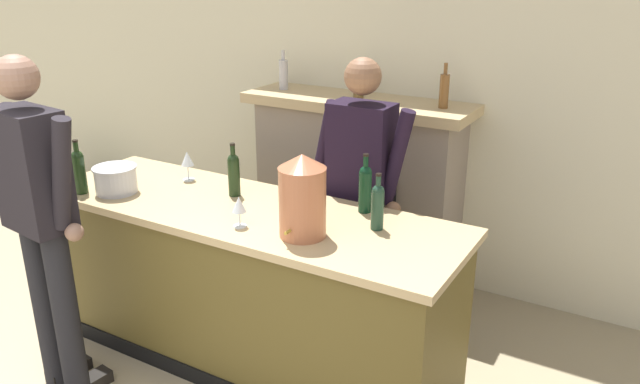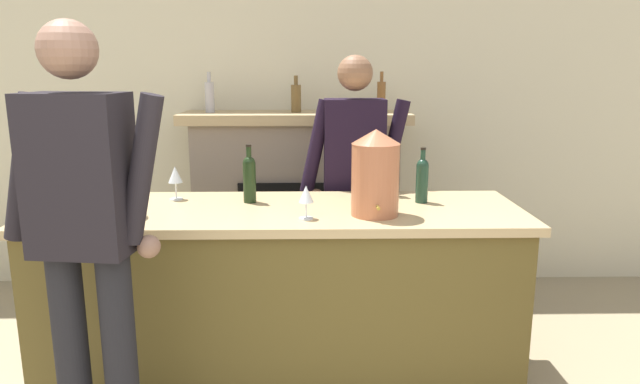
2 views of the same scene
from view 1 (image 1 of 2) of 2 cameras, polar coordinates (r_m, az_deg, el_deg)
name	(u,v)px [view 1 (image 1 of 2)]	position (r m, az deg, el deg)	size (l,w,h in m)	color
wall_back_panel	(353,85)	(4.62, 3.03, 9.77)	(12.00, 0.07, 2.75)	beige
bar_counter	(247,285)	(3.63, -6.69, -8.45)	(2.48, 0.79, 0.96)	brown
fireplace_stone	(357,189)	(4.50, 3.38, 0.30)	(1.61, 0.52, 1.63)	gray
potted_plant_corner	(69,185)	(6.21, -21.93, 0.57)	(0.35, 0.35, 0.69)	#966339
person_customer	(41,219)	(3.41, -24.15, -2.24)	(0.66, 0.34, 1.83)	black
person_bartender	(360,190)	(3.67, 3.66, 0.15)	(0.66, 0.30, 1.73)	#484137
copper_dispenser	(302,196)	(2.99, -1.62, -0.32)	(0.23, 0.27, 0.42)	#AF6542
ice_bucket_steel	(116,180)	(3.80, -18.18, 1.09)	(0.25, 0.25, 0.16)	silver
wine_bottle_merlot_tall	(234,173)	(3.58, -7.89, 1.77)	(0.07, 0.07, 0.31)	black
wine_bottle_port_short	(378,205)	(3.11, 5.29, -1.17)	(0.07, 0.07, 0.29)	#1C3929
wine_bottle_chardonnay_pale	(79,170)	(3.84, -21.18, 1.92)	(0.07, 0.07, 0.32)	black
wine_bottle_rose_blush	(365,187)	(3.31, 4.15, 0.50)	(0.07, 0.07, 0.32)	black
wine_glass_by_dispenser	(239,206)	(3.15, -7.41, -1.27)	(0.07, 0.07, 0.16)	silver
wine_glass_mid_counter	(187,160)	(3.88, -12.04, 2.89)	(0.08, 0.08, 0.18)	silver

